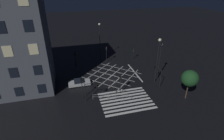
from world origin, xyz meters
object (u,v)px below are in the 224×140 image
object	(u,v)px
street_lamp_west	(160,56)
street_lamp_far	(100,34)
traffic_light_sw_main	(92,88)
traffic_light_nw_main	(76,55)
traffic_light_ne_cross	(133,51)
street_lamp_east	(159,50)
traffic_light_sw_cross	(82,84)
traffic_light_nw_cross	(75,56)
traffic_light_se_cross	(157,71)
street_tree_near	(190,78)
traffic_light_median_north	(106,51)
waiting_car	(79,83)
traffic_light_median_south	(120,80)

from	to	relation	value
street_lamp_west	street_lamp_far	distance (m)	17.08
traffic_light_sw_main	traffic_light_nw_main	size ratio (longest dim) A/B	0.95
traffic_light_ne_cross	traffic_light_nw_main	world-z (taller)	traffic_light_nw_main
street_lamp_east	street_lamp_far	distance (m)	17.25
street_lamp_east	traffic_light_sw_cross	bearing A→B (deg)	-173.08
traffic_light_nw_main	street_lamp_west	world-z (taller)	street_lamp_west
traffic_light_nw_cross	traffic_light_nw_main	size ratio (longest dim) A/B	1.15
traffic_light_se_cross	street_lamp_far	xyz separation A→B (m)	(-8.70, 15.45, 4.28)
traffic_light_nw_cross	street_lamp_far	distance (m)	8.81
street_lamp_east	street_tree_near	world-z (taller)	street_lamp_east
traffic_light_sw_main	traffic_light_median_north	size ratio (longest dim) A/B	0.84
traffic_light_nw_cross	street_tree_near	distance (m)	25.71
traffic_light_nw_main	traffic_light_sw_cross	bearing A→B (deg)	-90.11
waiting_car	street_tree_near	bearing A→B (deg)	-27.49
traffic_light_ne_cross	traffic_light_se_cross	world-z (taller)	traffic_light_se_cross
street_lamp_east	street_lamp_far	xyz separation A→B (m)	(-8.70, 14.90, -0.12)
traffic_light_ne_cross	traffic_light_sw_main	bearing A→B (deg)	-41.72
street_lamp_west	traffic_light_se_cross	bearing A→B (deg)	-125.85
traffic_light_nw_cross	traffic_light_nw_main	distance (m)	1.67
traffic_light_ne_cross	traffic_light_sw_cross	world-z (taller)	traffic_light_sw_cross
traffic_light_nw_cross	traffic_light_median_north	bearing A→B (deg)	99.21
street_tree_near	traffic_light_se_cross	bearing A→B (deg)	114.39
traffic_light_se_cross	traffic_light_nw_cross	bearing A→B (deg)	53.18
traffic_light_sw_cross	street_lamp_far	size ratio (longest dim) A/B	0.45
traffic_light_sw_main	street_lamp_far	world-z (taller)	street_lamp_far
waiting_car	traffic_light_sw_main	bearing A→B (deg)	-72.82
traffic_light_nw_cross	street_lamp_west	size ratio (longest dim) A/B	0.54
traffic_light_nw_main	traffic_light_median_south	world-z (taller)	traffic_light_median_south
street_lamp_west	street_tree_near	size ratio (longest dim) A/B	1.45
traffic_light_ne_cross	traffic_light_median_north	size ratio (longest dim) A/B	0.78
traffic_light_median_north	waiting_car	distance (m)	12.80
traffic_light_nw_cross	street_lamp_west	distance (m)	19.75
street_lamp_west	waiting_car	xyz separation A→B (m)	(-16.75, 1.85, -4.93)
traffic_light_ne_cross	traffic_light_median_north	bearing A→B (deg)	-89.98
traffic_light_median_south	waiting_car	bearing A→B (deg)	55.56
traffic_light_sw_main	traffic_light_nw_main	bearing A→B (deg)	95.73
traffic_light_median_south	street_lamp_east	size ratio (longest dim) A/B	0.41
traffic_light_ne_cross	traffic_light_nw_cross	xyz separation A→B (m)	(-15.55, -1.32, 0.81)
street_lamp_far	waiting_car	xyz separation A→B (m)	(-6.92, -12.03, -6.55)
traffic_light_median_south	street_tree_near	xyz separation A→B (m)	(11.16, -4.61, 1.31)
street_lamp_far	traffic_light_ne_cross	bearing A→B (deg)	-15.66
traffic_light_median_south	street_tree_near	distance (m)	12.14
traffic_light_sw_main	street_lamp_far	distance (m)	19.06
waiting_car	traffic_light_sw_cross	bearing A→B (deg)	-87.74
traffic_light_sw_main	waiting_car	xyz separation A→B (m)	(-1.79, 5.78, -2.08)
street_tree_near	waiting_car	xyz separation A→B (m)	(-18.41, 9.58, -3.55)
traffic_light_median_north	traffic_light_sw_main	bearing A→B (deg)	-22.20
traffic_light_ne_cross	traffic_light_nw_main	size ratio (longest dim) A/B	0.87
traffic_light_se_cross	street_lamp_west	size ratio (longest dim) A/B	0.47
street_lamp_west	traffic_light_median_south	bearing A→B (deg)	-161.81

